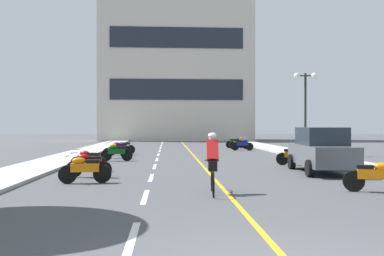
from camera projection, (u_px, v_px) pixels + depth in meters
name	position (u px, v px, depth m)	size (l,w,h in m)	color
ground_plane	(190.00, 155.00, 25.90)	(140.00, 140.00, 0.00)	#47474C
curb_left	(84.00, 152.00, 28.46)	(2.40, 72.00, 0.12)	#A8A8A3
curb_right	(287.00, 151.00, 29.33)	(2.40, 72.00, 0.12)	#A8A8A3
lane_dash_0	(132.00, 238.00, 6.81)	(0.14, 2.20, 0.01)	silver
lane_dash_1	(145.00, 197.00, 10.81)	(0.14, 2.20, 0.01)	silver
lane_dash_2	(151.00, 178.00, 14.80)	(0.14, 2.20, 0.01)	silver
lane_dash_3	(155.00, 167.00, 18.79)	(0.14, 2.20, 0.01)	silver
lane_dash_4	(157.00, 159.00, 22.78)	(0.14, 2.20, 0.01)	silver
lane_dash_5	(158.00, 154.00, 26.78)	(0.14, 2.20, 0.01)	silver
lane_dash_6	(160.00, 151.00, 30.77)	(0.14, 2.20, 0.01)	silver
lane_dash_7	(161.00, 148.00, 34.76)	(0.14, 2.20, 0.01)	silver
lane_dash_8	(161.00, 146.00, 38.75)	(0.14, 2.20, 0.01)	silver
lane_dash_9	(162.00, 144.00, 42.75)	(0.14, 2.20, 0.01)	silver
lane_dash_10	(162.00, 142.00, 46.74)	(0.14, 2.20, 0.01)	silver
lane_dash_11	(163.00, 141.00, 50.73)	(0.14, 2.20, 0.01)	silver
centre_line_yellow	(191.00, 152.00, 28.91)	(0.12, 66.00, 0.01)	gold
office_building	(176.00, 60.00, 53.63)	(19.37, 7.81, 21.14)	beige
street_lamp_mid	(305.00, 95.00, 25.68)	(1.46, 0.36, 5.11)	black
parked_car_near	(321.00, 150.00, 16.36)	(2.15, 4.30, 1.82)	black
motorcycle_2	(375.00, 176.00, 11.48)	(1.64, 0.80, 0.92)	black
motorcycle_3	(85.00, 169.00, 13.33)	(1.70, 0.60, 0.92)	black
motorcycle_4	(88.00, 165.00, 14.83)	(1.70, 0.60, 0.92)	black
motorcycle_5	(88.00, 160.00, 16.88)	(1.63, 0.81, 0.92)	black
motorcycle_6	(294.00, 155.00, 19.43)	(1.67, 0.68, 0.92)	black
motorcycle_7	(116.00, 152.00, 21.79)	(1.70, 0.60, 0.92)	black
motorcycle_8	(116.00, 150.00, 23.61)	(1.66, 0.72, 0.92)	black
motorcycle_9	(119.00, 148.00, 25.80)	(1.67, 0.71, 0.92)	black
motorcycle_10	(123.00, 147.00, 27.38)	(1.65, 0.76, 0.92)	black
motorcycle_11	(242.00, 144.00, 31.16)	(1.70, 0.60, 0.92)	black
motorcycle_12	(239.00, 143.00, 33.26)	(1.70, 0.60, 0.92)	black
motorcycle_13	(235.00, 142.00, 34.85)	(1.67, 0.70, 0.92)	black
cyclist_rider	(213.00, 162.00, 11.28)	(0.42, 1.77, 1.71)	black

